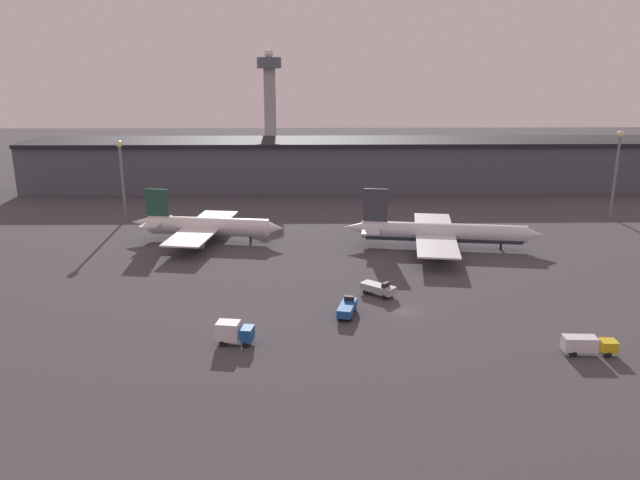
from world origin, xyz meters
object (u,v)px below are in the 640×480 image
(airplane_0, at_px, (206,226))
(service_vehicle_3, at_px, (587,344))
(service_vehicle_1, at_px, (234,332))
(airplane_1, at_px, (441,233))
(control_tower, at_px, (270,102))
(service_vehicle_2, at_px, (378,288))
(service_vehicle_0, at_px, (347,308))

(airplane_0, distance_m, service_vehicle_3, 88.44)
(airplane_0, bearing_deg, service_vehicle_1, -68.74)
(airplane_1, relative_size, control_tower, 1.00)
(airplane_1, bearing_deg, control_tower, 121.62)
(control_tower, bearing_deg, service_vehicle_2, -78.50)
(service_vehicle_0, relative_size, control_tower, 0.15)
(service_vehicle_2, height_order, control_tower, control_tower)
(service_vehicle_2, distance_m, control_tower, 138.17)
(airplane_0, xyz_separation_m, airplane_1, (54.15, -6.48, 0.02))
(service_vehicle_0, bearing_deg, service_vehicle_1, 134.77)
(service_vehicle_1, height_order, service_vehicle_3, service_vehicle_1)
(service_vehicle_0, xyz_separation_m, service_vehicle_2, (6.21, 9.23, -0.03))
(service_vehicle_1, relative_size, service_vehicle_3, 0.74)
(service_vehicle_0, distance_m, service_vehicle_3, 37.11)
(service_vehicle_0, relative_size, service_vehicle_3, 0.90)
(service_vehicle_1, bearing_deg, service_vehicle_3, 3.65)
(airplane_1, xyz_separation_m, service_vehicle_0, (-23.58, -38.99, -2.18))
(service_vehicle_1, distance_m, control_tower, 154.87)
(airplane_0, distance_m, service_vehicle_0, 54.84)
(airplane_0, bearing_deg, service_vehicle_3, -34.77)
(service_vehicle_0, height_order, service_vehicle_2, service_vehicle_0)
(service_vehicle_3, bearing_deg, control_tower, 112.55)
(airplane_1, distance_m, service_vehicle_2, 34.53)
(control_tower, bearing_deg, airplane_0, -95.69)
(airplane_1, height_order, service_vehicle_3, airplane_1)
(control_tower, bearing_deg, service_vehicle_0, -81.65)
(airplane_0, xyz_separation_m, service_vehicle_1, (12.83, -55.97, -1.61))
(service_vehicle_2, bearing_deg, service_vehicle_1, -100.46)
(service_vehicle_1, xyz_separation_m, service_vehicle_3, (51.70, -4.47, -0.31))
(airplane_0, xyz_separation_m, service_vehicle_3, (64.53, -60.44, -1.92))
(service_vehicle_3, relative_size, control_tower, 0.17)
(service_vehicle_0, xyz_separation_m, service_vehicle_1, (-17.74, -10.50, 0.55))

